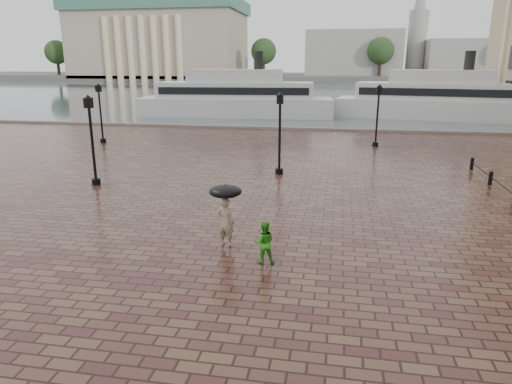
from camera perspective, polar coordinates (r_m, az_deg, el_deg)
ground at (r=13.93m, az=-17.44°, el=-10.68°), size 300.00×300.00×0.00m
harbour_water at (r=103.31m, az=6.87°, el=12.40°), size 240.00×240.00×0.00m
quay_edge at (r=43.81m, az=2.01°, el=7.92°), size 80.00×0.60×0.30m
far_shore at (r=171.14m, az=8.31°, el=14.02°), size 300.00×60.00×2.00m
museum at (r=167.33m, az=-11.93°, el=18.24°), size 57.00×32.50×26.00m
distant_skyline at (r=166.38m, az=25.75°, el=15.54°), size 102.50×22.00×33.00m
far_trees at (r=149.12m, az=8.12°, el=17.01°), size 188.00×8.00×13.50m
street_lamps at (r=29.69m, az=-4.90°, el=8.60°), size 21.44×14.44×4.40m
adult_pedestrian at (r=15.51m, az=-3.77°, el=-3.76°), size 0.71×0.56×1.71m
child_pedestrian at (r=14.21m, az=1.02°, el=-6.33°), size 0.75×0.63×1.37m
ferry_near at (r=54.03m, az=-2.55°, el=11.75°), size 22.51×6.92×7.28m
ferry_far at (r=55.25m, az=21.89°, el=10.74°), size 22.75×9.42×7.26m
umbrella at (r=15.18m, az=-3.85°, el=0.07°), size 1.10×1.10×1.15m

